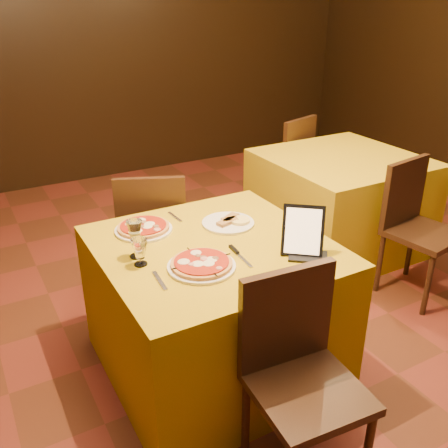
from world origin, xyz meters
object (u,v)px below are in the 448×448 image
chair_main_far (154,234)px  pizza_near (202,265)px  wine_glass (135,239)px  tablet (303,231)px  side_table (339,203)px  chair_main_near (308,391)px  chair_side_near (424,233)px  chair_side_far (281,165)px  main_table (214,308)px  pizza_far (143,228)px  water_glass (140,252)px

chair_main_far → pizza_near: 1.06m
wine_glass → tablet: 0.78m
side_table → chair_main_near: (-1.55, -1.59, 0.08)m
chair_main_near → chair_main_far: bearing=94.5°
side_table → chair_main_far: (-1.55, 0.03, 0.08)m
side_table → wine_glass: (-1.92, -0.73, 0.47)m
chair_main_far → pizza_near: bearing=104.4°
chair_side_near → pizza_near: 1.73m
chair_side_near → tablet: (-1.22, -0.26, 0.41)m
chair_main_far → chair_side_near: same height
chair_side_far → tablet: tablet is taller
chair_main_near → main_table: bearing=94.5°
main_table → chair_side_far: chair_side_far is taller
chair_main_near → wine_glass: (-0.37, 0.86, 0.39)m
chair_main_near → chair_side_far: same height
chair_main_near → chair_main_far: size_ratio=1.00×
main_table → side_table: (1.55, 0.80, 0.00)m
chair_side_far → wine_glass: size_ratio=4.79×
tablet → chair_side_near: bearing=50.9°
chair_main_far → chair_main_near: bearing=113.1°
main_table → tablet: 0.66m
chair_main_near → wine_glass: size_ratio=4.79×
pizza_near → pizza_far: same height
pizza_near → water_glass: 0.29m
side_table → chair_main_near: size_ratio=1.21×
pizza_near → wine_glass: size_ratio=1.64×
chair_side_far → water_glass: size_ratio=7.00×
side_table → tablet: 1.70m
chair_main_far → water_glass: size_ratio=7.00×
water_glass → wine_glass: bearing=83.3°
side_table → chair_main_far: bearing=178.8°
main_table → water_glass: size_ratio=8.46×
chair_side_far → water_glass: chair_side_far is taller
wine_glass → chair_side_near: bearing=-2.8°
chair_side_near → pizza_near: bearing=175.9°
chair_side_far → pizza_near: (-1.70, -1.77, 0.31)m
pizza_far → chair_side_far: bearing=35.6°
side_table → pizza_far: pizza_far is taller
pizza_far → tablet: (0.57, -0.60, 0.10)m
side_table → chair_main_far: chair_main_far is taller
chair_main_near → chair_side_near: 1.72m
main_table → wine_glass: 0.60m
chair_main_far → chair_side_near: (1.55, -0.86, 0.00)m
side_table → chair_side_far: chair_side_far is taller
main_table → pizza_far: 0.56m
main_table → chair_main_far: bearing=90.0°
chair_main_near → chair_side_near: (1.55, 0.76, 0.00)m
chair_main_far → chair_side_far: size_ratio=1.00×
tablet → side_table: bearing=80.6°
chair_side_near → water_glass: (-1.93, 0.01, 0.36)m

